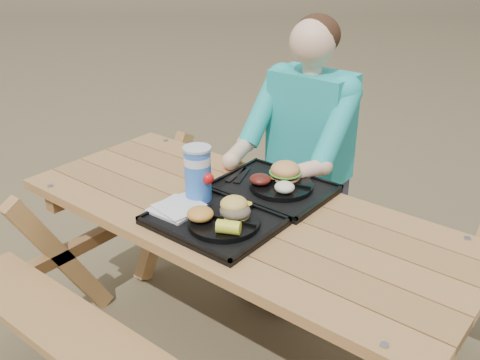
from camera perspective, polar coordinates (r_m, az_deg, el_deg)
The scene contains 18 objects.
ground at distance 2.50m, azimuth -0.00°, elevation -18.46°, with size 60.00×60.00×0.00m, color #999999.
picnic_table at distance 2.26m, azimuth -0.00°, elevation -11.62°, with size 1.80×1.49×0.75m, color #999999, non-canonical shape.
tray_near at distance 1.96m, azimuth -2.85°, elevation -4.50°, with size 0.45×0.35×0.02m, color black.
tray_far at distance 2.20m, azimuth 3.62°, elevation -0.97°, with size 0.45×0.35×0.02m, color black.
plate_near at distance 1.92m, azimuth -1.72°, elevation -4.56°, with size 0.26×0.26×0.02m, color black.
plate_far at distance 2.18m, azimuth 4.43°, elevation -0.63°, with size 0.26×0.26×0.02m, color black.
napkin_stack at distance 2.03m, azimuth -6.77°, elevation -2.96°, with size 0.17×0.17×0.02m, color silver.
soda_cup at distance 2.06m, azimuth -4.52°, elevation 0.56°, with size 0.10×0.10×0.21m, color blue.
condiment_bbq at distance 2.03m, azimuth -0.85°, elevation -2.56°, with size 0.05×0.05×0.03m, color black.
condiment_mustard at distance 2.01m, azimuth 0.73°, elevation -2.86°, with size 0.05×0.05×0.03m, color yellow.
sandwich at distance 1.91m, azimuth -0.52°, elevation -2.45°, with size 0.11×0.11×0.11m, color gold, non-canonical shape.
mac_cheese at distance 1.90m, azimuth -4.27°, elevation -3.64°, with size 0.10×0.10×0.05m, color gold.
corn_cob at distance 1.82m, azimuth -1.24°, elevation -5.05°, with size 0.08×0.08×0.05m, color yellow, non-canonical shape.
cutlery_far at distance 2.28m, azimuth 0.22°, elevation 0.50°, with size 0.03×0.16×0.01m, color black.
burger at distance 2.20m, azimuth 4.89°, elevation 1.50°, with size 0.13×0.13×0.11m, color #DE924E, non-canonical shape.
baked_beans at distance 2.16m, azimuth 2.18°, elevation 0.07°, with size 0.09×0.09×0.04m, color #551811.
potato_salad at distance 2.10m, azimuth 4.77°, elevation -0.77°, with size 0.08×0.08×0.04m, color #E9E5C6.
diner at distance 2.67m, azimuth 7.09°, elevation 1.07°, with size 0.48×0.84×1.28m, color #1BB0C0, non-canonical shape.
Camera 1 is at (1.12, -1.41, 1.74)m, focal length 40.00 mm.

